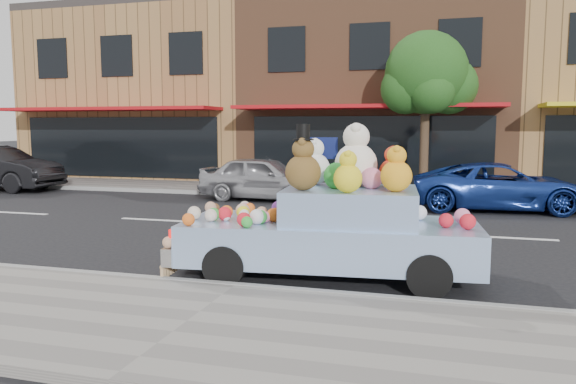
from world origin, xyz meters
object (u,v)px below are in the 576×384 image
(car_silver, at_px, (264,178))
(art_car, at_px, (332,224))
(street_tree, at_px, (427,80))
(car_blue, at_px, (501,187))

(car_silver, xyz_separation_m, art_car, (3.70, -8.03, 0.14))
(street_tree, bearing_deg, car_silver, -152.63)
(car_silver, height_order, car_blue, car_silver)
(street_tree, relative_size, car_silver, 1.32)
(car_blue, bearing_deg, art_car, 155.16)
(street_tree, bearing_deg, car_blue, -50.91)
(car_blue, height_order, art_car, art_car)
(car_silver, xyz_separation_m, car_blue, (6.73, -0.18, -0.04))
(art_car, bearing_deg, street_tree, 79.55)
(car_silver, height_order, art_car, art_car)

